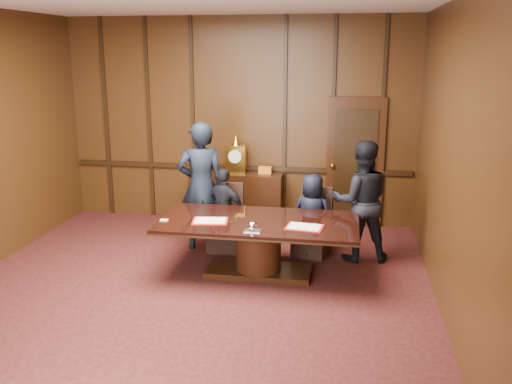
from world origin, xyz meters
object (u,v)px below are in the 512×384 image
signatory_left (224,210)px  signatory_right (312,216)px  sideboard (236,196)px  witness_right (361,201)px  conference_table (259,238)px  witness_left (201,186)px

signatory_left → signatory_right: (1.30, 0.00, -0.02)m
sideboard → witness_right: 2.52m
signatory_right → witness_right: bearing=-165.6°
conference_table → signatory_right: 1.04m
witness_left → sideboard: bearing=-120.8°
sideboard → witness_right: witness_right is taller
sideboard → signatory_right: bearing=-44.2°
witness_left → witness_right: witness_left is taller
sideboard → conference_table: size_ratio=0.61×
sideboard → witness_right: bearing=-33.2°
signatory_right → witness_right: 0.73m
sideboard → witness_right: size_ratio=0.92×
signatory_left → witness_right: bearing=-162.3°
signatory_right → conference_table: bearing=65.6°
signatory_left → conference_table: bearing=146.9°
sideboard → signatory_right: 1.95m
sideboard → witness_right: (2.08, -1.36, 0.38)m
signatory_right → sideboard: bearing=-29.6°
signatory_left → witness_right: 2.00m
witness_left → witness_right: (2.35, -0.08, -0.10)m
witness_left → signatory_right: bearing=158.3°
signatory_left → witness_left: size_ratio=0.65×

